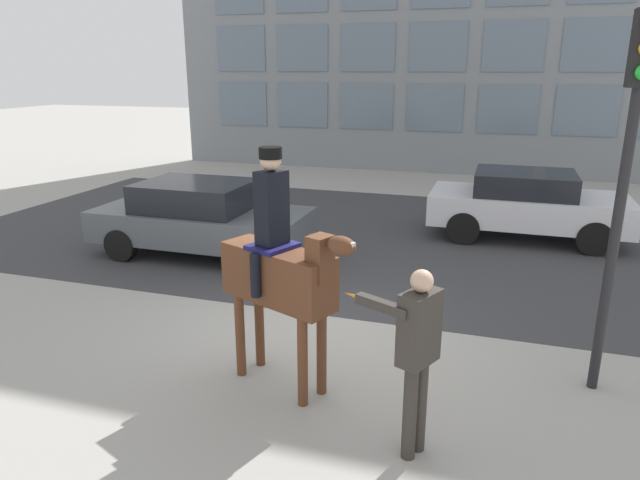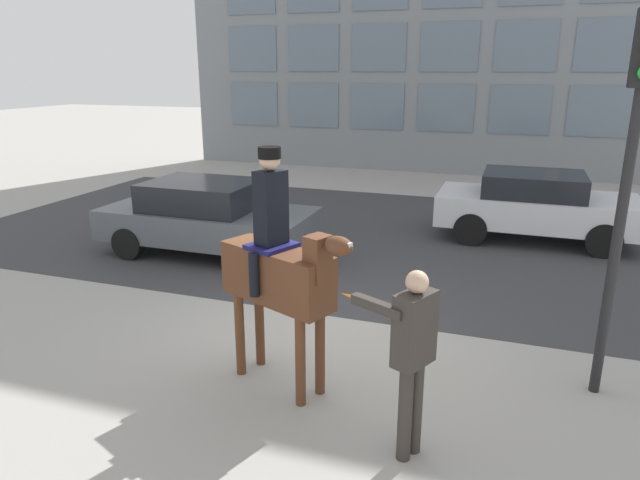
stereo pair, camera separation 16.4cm
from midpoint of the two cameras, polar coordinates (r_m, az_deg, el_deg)
ground_plane at (r=7.95m, az=0.16°, el=-8.99°), size 80.00×80.00×0.00m
road_surface at (r=12.25m, az=7.42°, el=0.29°), size 18.48×8.50×0.01m
mounted_horse_lead at (r=6.14m, az=-3.38°, el=-2.91°), size 1.69×0.95×2.69m
pedestrian_bystander at (r=5.19m, az=10.06°, el=-10.79°), size 0.91×0.46×1.82m
street_car_near_lane at (r=11.13m, az=-10.83°, el=2.31°), size 4.06×1.85×1.41m
street_car_far_lane at (r=12.67m, az=21.07°, el=3.32°), size 3.96×1.90×1.41m
traffic_light at (r=6.47m, az=29.36°, el=7.78°), size 0.24×0.29×4.00m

